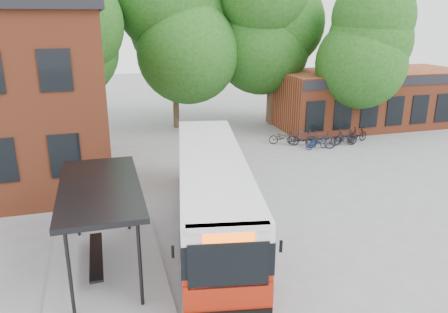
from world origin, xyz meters
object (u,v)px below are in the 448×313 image
object	(u,v)px
bus_shelter	(103,228)
bicycle_1	(303,138)
bicycle_2	(317,142)
bicycle_5	(344,137)
bicycle_7	(358,134)
bicycle_3	(321,140)
city_bus	(212,193)
bicycle_0	(283,137)
bicycle_6	(346,138)

from	to	relation	value
bus_shelter	bicycle_1	size ratio (longest dim) A/B	3.90
bicycle_2	bicycle_5	distance (m)	2.01
bicycle_5	bicycle_7	size ratio (longest dim) A/B	1.07
bicycle_3	bicycle_5	xyz separation A→B (m)	(1.71, 0.18, -0.03)
city_bus	bicycle_0	bearing A→B (deg)	64.40
city_bus	bicycle_7	distance (m)	15.09
bicycle_1	bicycle_6	bearing A→B (deg)	-75.99
bicycle_2	bicycle_3	distance (m)	0.32
bus_shelter	bicycle_5	xyz separation A→B (m)	(14.72, 10.35, -0.92)
bicycle_0	bicycle_5	xyz separation A→B (m)	(3.57, -1.34, 0.08)
bicycle_6	bicycle_7	bearing A→B (deg)	-76.15
bicycle_6	bicycle_5	bearing A→B (deg)	129.87
bicycle_2	bicycle_5	xyz separation A→B (m)	(2.00, 0.25, 0.10)
bicycle_1	bus_shelter	bearing A→B (deg)	154.98
bicycle_6	bicycle_7	xyz separation A→B (m)	(1.03, 0.27, 0.06)
city_bus	bicycle_1	world-z (taller)	city_bus
bicycle_0	bicycle_7	bearing A→B (deg)	-82.05
bicycle_1	bicycle_3	size ratio (longest dim) A/B	0.97
bus_shelter	bicycle_3	xyz separation A→B (m)	(13.01, 10.17, -0.89)
bicycle_7	city_bus	bearing A→B (deg)	112.42
city_bus	bicycle_3	distance (m)	12.36
bicycle_0	bicycle_5	distance (m)	3.81
bus_shelter	bicycle_2	world-z (taller)	bus_shelter
bicycle_5	bicycle_6	size ratio (longest dim) A/B	1.06
bus_shelter	bicycle_0	distance (m)	16.18
bicycle_0	bicycle_7	world-z (taller)	bicycle_7
city_bus	bicycle_2	distance (m)	12.12
city_bus	bicycle_1	xyz separation A→B (m)	(8.25, 9.22, -0.91)
bicycle_0	bicycle_1	size ratio (longest dim) A/B	0.96
bus_shelter	bicycle_1	bearing A→B (deg)	41.97
bicycle_6	bicycle_2	bearing A→B (deg)	100.79
bicycle_6	bicycle_7	size ratio (longest dim) A/B	1.01
bicycle_1	bicycle_3	world-z (taller)	bicycle_3
bicycle_5	bicycle_7	distance (m)	1.38
bicycle_0	bicycle_2	size ratio (longest dim) A/B	1.06
bus_shelter	bicycle_7	size ratio (longest dim) A/B	4.22
bicycle_1	bicycle_5	world-z (taller)	bicycle_1
bicycle_1	bicycle_3	distance (m)	1.14
bicycle_3	bicycle_7	xyz separation A→B (m)	(3.00, 0.67, -0.06)
bus_shelter	bicycle_5	world-z (taller)	bus_shelter
bicycle_5	bicycle_0	bearing A→B (deg)	75.89
bicycle_3	city_bus	bearing A→B (deg)	155.19
city_bus	bicycle_2	world-z (taller)	city_bus
bicycle_1	bicycle_2	xyz separation A→B (m)	(0.49, -0.90, -0.11)
bicycle_0	bicycle_3	bearing A→B (deg)	-111.41
bicycle_7	bicycle_2	bearing A→B (deg)	88.10
bicycle_3	bicycle_5	size ratio (longest dim) A/B	1.05
bicycle_2	bicycle_3	world-z (taller)	bicycle_3
bicycle_1	bicycle_2	world-z (taller)	bicycle_1
bicycle_0	bicycle_2	xyz separation A→B (m)	(1.57, -1.59, -0.02)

